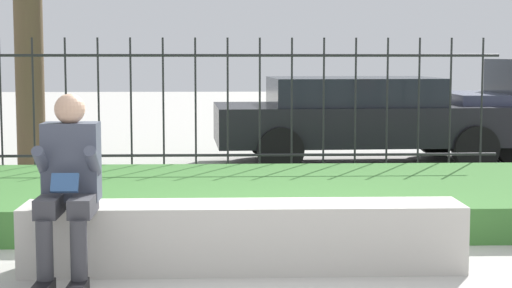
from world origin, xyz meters
TOP-DOWN VIEW (x-y plane):
  - ground_plane at (0.00, 0.00)m, footprint 60.00×60.00m
  - stone_bench at (-0.10, 0.00)m, footprint 3.16×0.49m
  - person_seated_reader at (-1.29, -0.28)m, footprint 0.42×0.73m
  - grass_berm at (0.00, 2.18)m, footprint 8.12×2.95m
  - iron_fence at (-0.00, 4.11)m, footprint 6.12×0.03m
  - car_parked_center at (1.72, 5.96)m, footprint 4.31×2.14m

SIDE VIEW (x-z plane):
  - ground_plane at x=0.00m, z-range 0.00..0.00m
  - grass_berm at x=0.00m, z-range 0.00..0.30m
  - stone_bench at x=-0.10m, z-range -0.03..0.46m
  - car_parked_center at x=1.72m, z-range 0.06..1.29m
  - person_seated_reader at x=-1.29m, z-range 0.07..1.35m
  - iron_fence at x=0.00m, z-range 0.03..1.78m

